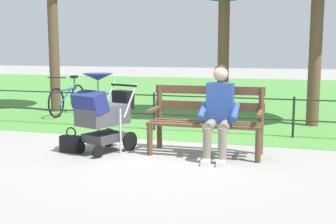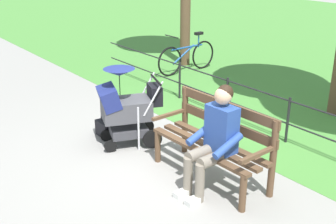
{
  "view_description": "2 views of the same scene",
  "coord_description": "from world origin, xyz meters",
  "px_view_note": "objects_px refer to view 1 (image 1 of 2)",
  "views": [
    {
      "loc": [
        -1.89,
        5.83,
        1.47
      ],
      "look_at": [
        -0.16,
        0.06,
        0.6
      ],
      "focal_mm": 46.0,
      "sensor_mm": 36.0,
      "label": 1
    },
    {
      "loc": [
        -4.09,
        3.28,
        2.73
      ],
      "look_at": [
        0.08,
        0.03,
        0.66
      ],
      "focal_mm": 45.87,
      "sensor_mm": 36.0,
      "label": 2
    }
  ],
  "objects_px": {
    "handbag": "(71,143)",
    "stroller": "(102,112)",
    "park_bench": "(207,117)",
    "person_on_bench": "(219,109)",
    "bicycle": "(68,99)"
  },
  "relations": [
    {
      "from": "park_bench",
      "to": "stroller",
      "type": "distance_m",
      "value": 1.49
    },
    {
      "from": "bicycle",
      "to": "stroller",
      "type": "bearing_deg",
      "value": 126.92
    },
    {
      "from": "park_bench",
      "to": "person_on_bench",
      "type": "height_order",
      "value": "person_on_bench"
    },
    {
      "from": "person_on_bench",
      "to": "handbag",
      "type": "bearing_deg",
      "value": 7.22
    },
    {
      "from": "park_bench",
      "to": "stroller",
      "type": "xyz_separation_m",
      "value": [
        1.45,
        0.37,
        0.07
      ]
    },
    {
      "from": "handbag",
      "to": "stroller",
      "type": "bearing_deg",
      "value": -164.9
    },
    {
      "from": "person_on_bench",
      "to": "handbag",
      "type": "relative_size",
      "value": 3.45
    },
    {
      "from": "person_on_bench",
      "to": "stroller",
      "type": "xyz_separation_m",
      "value": [
        1.66,
        0.15,
        -0.08
      ]
    },
    {
      "from": "person_on_bench",
      "to": "stroller",
      "type": "height_order",
      "value": "person_on_bench"
    },
    {
      "from": "person_on_bench",
      "to": "stroller",
      "type": "distance_m",
      "value": 1.67
    },
    {
      "from": "park_bench",
      "to": "person_on_bench",
      "type": "distance_m",
      "value": 0.34
    },
    {
      "from": "park_bench",
      "to": "stroller",
      "type": "relative_size",
      "value": 1.4
    },
    {
      "from": "person_on_bench",
      "to": "bicycle",
      "type": "distance_m",
      "value": 5.05
    },
    {
      "from": "park_bench",
      "to": "bicycle",
      "type": "xyz_separation_m",
      "value": [
        3.82,
        -2.79,
        -0.16
      ]
    },
    {
      "from": "stroller",
      "to": "bicycle",
      "type": "height_order",
      "value": "stroller"
    }
  ]
}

